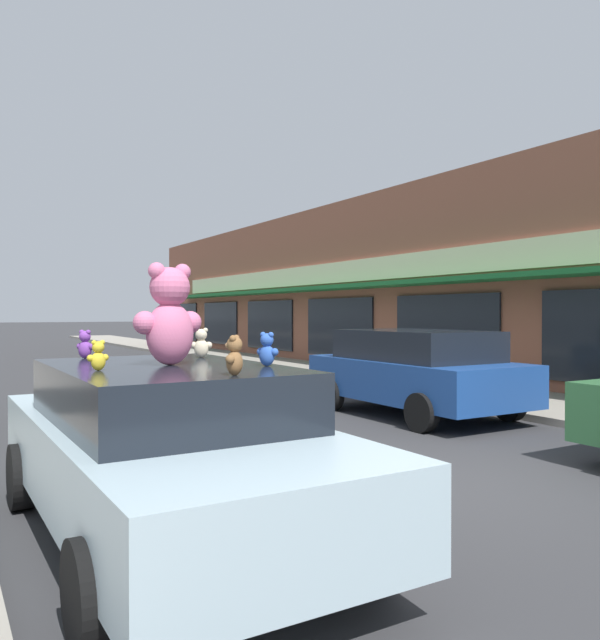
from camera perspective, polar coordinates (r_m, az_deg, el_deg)
name	(u,v)px	position (r m, az deg, el deg)	size (l,w,h in m)	color
ground_plane	(418,483)	(7.30, 10.74, -14.43)	(260.00, 260.00, 0.00)	#333335
storefront_row	(526,286)	(23.72, 19.96, 2.93)	(13.82, 41.00, 5.71)	brown
plush_art_car	(165,446)	(5.47, -12.26, -11.16)	(2.12, 4.75, 1.46)	#ADC6D1
teddy_bear_giant	(170,316)	(5.36, -11.84, 0.36)	(0.65, 0.42, 0.86)	pink
teddy_bear_cream	(201,343)	(6.19, -9.02, -2.12)	(0.22, 0.17, 0.29)	beige
teddy_bear_blue	(267,350)	(5.16, -3.04, -2.72)	(0.17, 0.21, 0.28)	blue
teddy_bear_yellow	(98,356)	(4.99, -17.97, -3.14)	(0.17, 0.11, 0.23)	yellow
teddy_bear_brown	(234,356)	(4.41, -6.03, -3.29)	(0.19, 0.20, 0.29)	olive
teddy_bear_purple	(85,345)	(6.36, -19.05, -2.14)	(0.18, 0.20, 0.28)	purple
parked_car_far_center	(416,370)	(11.74, 10.53, -4.48)	(2.22, 4.20, 1.58)	#1E4793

